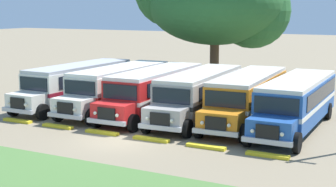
{
  "coord_description": "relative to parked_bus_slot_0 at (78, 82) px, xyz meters",
  "views": [
    {
      "loc": [
        13.71,
        -20.79,
        6.7
      ],
      "look_at": [
        0.0,
        5.51,
        1.6
      ],
      "focal_mm": 53.17,
      "sensor_mm": 36.0,
      "label": 1
    }
  ],
  "objects": [
    {
      "name": "curb_wheelstop_4",
      "position": [
        12.33,
        -6.02,
        -1.51
      ],
      "size": [
        2.0,
        0.36,
        0.15
      ],
      "primitive_type": "cube",
      "color": "yellow",
      "rests_on": "ground_plane"
    },
    {
      "name": "curb_wheelstop_5",
      "position": [
        15.38,
        -6.02,
        -1.51
      ],
      "size": [
        2.0,
        0.36,
        0.15
      ],
      "primitive_type": "cube",
      "color": "yellow",
      "rests_on": "ground_plane"
    },
    {
      "name": "curb_wheelstop_1",
      "position": [
        3.18,
        -6.02,
        -1.51
      ],
      "size": [
        2.0,
        0.36,
        0.15
      ],
      "primitive_type": "cube",
      "color": "yellow",
      "rests_on": "ground_plane"
    },
    {
      "name": "broad_shade_tree",
      "position": [
        5.07,
        13.1,
        5.73
      ],
      "size": [
        12.95,
        11.88,
        11.52
      ],
      "color": "brown",
      "rests_on": "ground_plane"
    },
    {
      "name": "parked_bus_slot_1",
      "position": [
        3.35,
        0.14,
        0.0
      ],
      "size": [
        2.77,
        10.85,
        2.82
      ],
      "rotation": [
        0.0,
        0.0,
        -1.56
      ],
      "color": "silver",
      "rests_on": "ground_plane"
    },
    {
      "name": "parked_bus_slot_5",
      "position": [
        15.22,
        0.07,
        0.0
      ],
      "size": [
        2.7,
        10.84,
        2.82
      ],
      "rotation": [
        0.0,
        0.0,
        -1.57
      ],
      "color": "#23519E",
      "rests_on": "ground_plane"
    },
    {
      "name": "curb_wheelstop_3",
      "position": [
        9.28,
        -6.02,
        -1.51
      ],
      "size": [
        2.0,
        0.36,
        0.15
      ],
      "primitive_type": "cube",
      "color": "yellow",
      "rests_on": "ground_plane"
    },
    {
      "name": "ground_plane",
      "position": [
        7.75,
        -6.73,
        -1.58
      ],
      "size": [
        220.0,
        220.0,
        0.0
      ],
      "primitive_type": "plane",
      "color": "#84755B"
    },
    {
      "name": "parked_bus_slot_3",
      "position": [
        9.24,
        0.14,
        0.0
      ],
      "size": [
        3.17,
        10.91,
        2.82
      ],
      "rotation": [
        0.0,
        0.0,
        -1.52
      ],
      "color": "#9E9993",
      "rests_on": "ground_plane"
    },
    {
      "name": "curb_wheelstop_2",
      "position": [
        6.23,
        -6.02,
        -1.51
      ],
      "size": [
        2.0,
        0.36,
        0.15
      ],
      "primitive_type": "cube",
      "color": "yellow",
      "rests_on": "ground_plane"
    },
    {
      "name": "parked_bus_slot_2",
      "position": [
        6.21,
        -0.04,
        0.0
      ],
      "size": [
        2.92,
        10.87,
        2.82
      ],
      "rotation": [
        0.0,
        0.0,
        -1.54
      ],
      "color": "red",
      "rests_on": "ground_plane"
    },
    {
      "name": "curb_wheelstop_0",
      "position": [
        0.13,
        -6.02,
        -1.51
      ],
      "size": [
        2.0,
        0.36,
        0.15
      ],
      "primitive_type": "cube",
      "color": "yellow",
      "rests_on": "ground_plane"
    },
    {
      "name": "parked_bus_slot_0",
      "position": [
        0.0,
        0.0,
        0.0
      ],
      "size": [
        2.84,
        10.86,
        2.82
      ],
      "rotation": [
        0.0,
        0.0,
        -1.59
      ],
      "color": "silver",
      "rests_on": "ground_plane"
    },
    {
      "name": "parked_bus_slot_4",
      "position": [
        12.2,
        0.54,
        0.0
      ],
      "size": [
        3.13,
        10.9,
        2.82
      ],
      "rotation": [
        0.0,
        0.0,
        -1.52
      ],
      "color": "orange",
      "rests_on": "ground_plane"
    }
  ]
}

